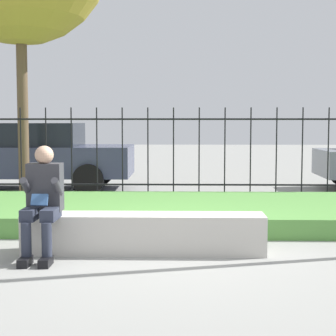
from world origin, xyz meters
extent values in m
plane|color=gray|center=(0.00, 0.00, 0.00)|extent=(60.00, 60.00, 0.00)
cube|color=beige|center=(-0.28, 0.00, 0.23)|extent=(2.80, 0.46, 0.46)
cube|color=#9B978F|center=(-0.28, 0.00, 0.04)|extent=(2.68, 0.42, 0.08)
cube|color=black|center=(-1.50, -0.63, 0.04)|extent=(0.11, 0.26, 0.09)
cylinder|color=#282D3D|center=(-1.50, -0.57, 0.27)|extent=(0.11, 0.11, 0.37)
cube|color=#282D3D|center=(-1.50, -0.36, 0.52)|extent=(0.15, 0.42, 0.13)
cube|color=black|center=(-1.28, -0.63, 0.04)|extent=(0.11, 0.26, 0.09)
cylinder|color=#282D3D|center=(-1.28, -0.57, 0.27)|extent=(0.11, 0.11, 0.37)
cube|color=#282D3D|center=(-1.28, -0.36, 0.52)|extent=(0.15, 0.42, 0.13)
cube|color=#333338|center=(-1.39, -0.15, 0.79)|extent=(0.38, 0.24, 0.54)
sphere|color=tan|center=(-1.39, -0.17, 1.15)|extent=(0.21, 0.21, 0.21)
cylinder|color=#333338|center=(-1.56, -0.31, 0.81)|extent=(0.08, 0.29, 0.24)
cylinder|color=#333338|center=(-1.22, -0.31, 0.81)|extent=(0.08, 0.29, 0.24)
cube|color=#335689|center=(-1.39, -0.41, 0.68)|extent=(0.18, 0.09, 0.13)
cube|color=#569342|center=(0.00, 2.13, 0.14)|extent=(9.08, 2.87, 0.27)
cylinder|color=black|center=(0.00, 3.90, 0.36)|extent=(7.08, 0.03, 0.03)
cylinder|color=black|center=(0.00, 3.90, 1.57)|extent=(7.08, 0.03, 0.03)
cylinder|color=black|center=(-2.83, 3.90, 0.89)|extent=(0.02, 0.02, 1.78)
cylinder|color=black|center=(-2.36, 3.90, 0.89)|extent=(0.02, 0.02, 1.78)
cylinder|color=black|center=(-1.89, 3.90, 0.89)|extent=(0.02, 0.02, 1.78)
cylinder|color=black|center=(-1.42, 3.90, 0.89)|extent=(0.02, 0.02, 1.78)
cylinder|color=black|center=(-0.94, 3.90, 0.89)|extent=(0.02, 0.02, 1.78)
cylinder|color=black|center=(-0.47, 3.90, 0.89)|extent=(0.02, 0.02, 1.78)
cylinder|color=black|center=(0.00, 3.90, 0.89)|extent=(0.02, 0.02, 1.78)
cylinder|color=black|center=(0.47, 3.90, 0.89)|extent=(0.02, 0.02, 1.78)
cylinder|color=black|center=(0.94, 3.90, 0.89)|extent=(0.02, 0.02, 1.78)
cylinder|color=black|center=(1.42, 3.90, 0.89)|extent=(0.02, 0.02, 1.78)
cylinder|color=black|center=(1.89, 3.90, 0.89)|extent=(0.02, 0.02, 1.78)
cylinder|color=black|center=(2.36, 3.90, 0.89)|extent=(0.02, 0.02, 1.78)
cylinder|color=black|center=(2.83, 3.90, 0.89)|extent=(0.02, 0.02, 1.78)
cube|color=#383D56|center=(-3.14, 5.95, 0.65)|extent=(4.35, 1.83, 0.66)
cube|color=black|center=(-3.31, 5.95, 1.23)|extent=(2.40, 1.60, 0.50)
cylinder|color=black|center=(-1.79, 5.09, 0.32)|extent=(0.65, 0.21, 0.64)
cylinder|color=black|center=(-1.80, 6.84, 0.32)|extent=(0.65, 0.21, 0.64)
cylinder|color=brown|center=(-2.92, 4.39, 1.87)|extent=(0.21, 0.21, 3.75)
camera|label=1|loc=(0.17, -6.42, 1.53)|focal=60.00mm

